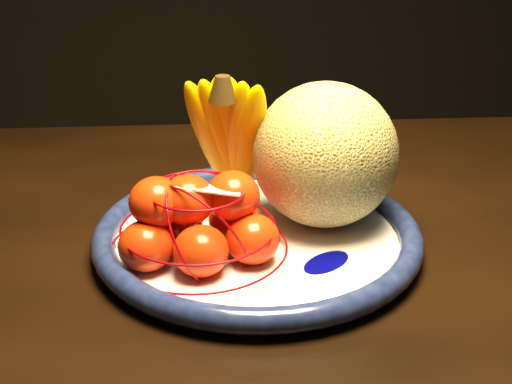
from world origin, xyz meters
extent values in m
cube|color=black|center=(0.05, -0.10, 0.68)|extent=(1.48, 0.97, 0.04)
cylinder|color=black|center=(-0.55, 0.32, 0.33)|extent=(0.06, 0.06, 0.66)
cylinder|color=white|center=(-0.13, -0.13, 0.71)|extent=(0.36, 0.36, 0.02)
torus|color=#0B143B|center=(-0.13, -0.13, 0.72)|extent=(0.40, 0.40, 0.03)
cylinder|color=white|center=(-0.13, -0.13, 0.70)|extent=(0.18, 0.18, 0.01)
ellipsoid|color=#000161|center=(-0.06, -0.21, 0.72)|extent=(0.15, 0.13, 0.00)
ellipsoid|color=#000161|center=(-0.16, -0.04, 0.72)|extent=(0.11, 0.14, 0.00)
ellipsoid|color=#000161|center=(-0.24, -0.13, 0.72)|extent=(0.12, 0.07, 0.00)
sphere|color=olive|center=(-0.04, -0.10, 0.81)|extent=(0.18, 0.18, 0.18)
ellipsoid|color=#E8B100|center=(-0.17, -0.04, 0.82)|extent=(0.12, 0.11, 0.20)
ellipsoid|color=#E8B100|center=(-0.16, -0.05, 0.82)|extent=(0.10, 0.11, 0.20)
ellipsoid|color=#E8B100|center=(-0.15, -0.05, 0.82)|extent=(0.08, 0.11, 0.20)
ellipsoid|color=#E8B100|center=(-0.14, -0.05, 0.82)|extent=(0.07, 0.11, 0.20)
ellipsoid|color=#E8B100|center=(-0.14, -0.05, 0.82)|extent=(0.05, 0.11, 0.20)
ellipsoid|color=#E8B100|center=(-0.13, -0.06, 0.82)|extent=(0.06, 0.12, 0.20)
cone|color=black|center=(-0.15, -0.05, 0.91)|extent=(0.03, 0.03, 0.03)
ellipsoid|color=#FF2600|center=(-0.26, -0.18, 0.74)|extent=(0.06, 0.06, 0.06)
ellipsoid|color=#FF2600|center=(-0.20, -0.21, 0.74)|extent=(0.06, 0.06, 0.06)
ellipsoid|color=#FF2600|center=(-0.14, -0.19, 0.74)|extent=(0.06, 0.06, 0.06)
ellipsoid|color=#FF2600|center=(-0.22, -0.13, 0.74)|extent=(0.06, 0.06, 0.06)
ellipsoid|color=#FF2600|center=(-0.16, -0.13, 0.74)|extent=(0.06, 0.06, 0.06)
ellipsoid|color=#FF2600|center=(-0.21, -0.16, 0.79)|extent=(0.06, 0.06, 0.06)
ellipsoid|color=#FF2600|center=(-0.16, -0.16, 0.79)|extent=(0.06, 0.06, 0.06)
ellipsoid|color=#FF2600|center=(-0.25, -0.16, 0.79)|extent=(0.06, 0.06, 0.06)
torus|color=#A6020A|center=(-0.20, -0.17, 0.73)|extent=(0.24, 0.24, 0.00)
torus|color=#A6020A|center=(-0.20, -0.17, 0.75)|extent=(0.21, 0.21, 0.00)
torus|color=#A6020A|center=(-0.20, -0.17, 0.80)|extent=(0.13, 0.13, 0.00)
torus|color=#A6020A|center=(-0.20, -0.17, 0.75)|extent=(0.15, 0.08, 0.13)
torus|color=#A6020A|center=(-0.20, -0.17, 0.75)|extent=(0.10, 0.15, 0.13)
torus|color=#A6020A|center=(-0.20, -0.17, 0.75)|extent=(0.13, 0.14, 0.13)
cube|color=white|center=(-0.19, -0.18, 0.80)|extent=(0.08, 0.04, 0.01)
camera|label=1|loc=(-0.26, -0.88, 1.12)|focal=50.00mm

